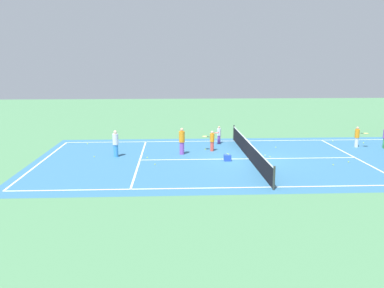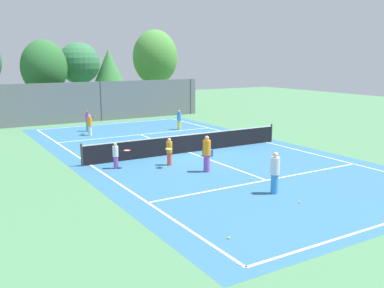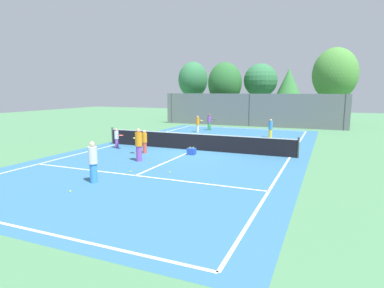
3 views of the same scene
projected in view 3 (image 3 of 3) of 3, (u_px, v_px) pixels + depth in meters
name	position (u px, v px, depth m)	size (l,w,h in m)	color
ground_plane	(194.00, 150.00, 19.36)	(80.00, 80.00, 0.00)	#4C8456
court_surface	(194.00, 150.00, 19.36)	(13.00, 25.00, 0.01)	teal
tennis_net	(194.00, 142.00, 19.28)	(11.90, 0.10, 1.10)	#333833
perimeter_fence	(249.00, 110.00, 31.81)	(18.00, 0.12, 3.20)	slate
tree_0	(289.00, 83.00, 35.52)	(2.69, 2.69, 5.90)	brown
tree_1	(335.00, 74.00, 33.02)	(4.45, 4.15, 7.80)	brown
tree_2	(225.00, 83.00, 35.75)	(3.75, 3.32, 6.55)	brown
tree_3	(193.00, 80.00, 39.37)	(3.55, 3.55, 6.91)	brown
tree_4	(261.00, 81.00, 36.16)	(3.71, 3.71, 6.46)	brown
player_0	(209.00, 122.00, 28.89)	(0.89, 0.54, 1.44)	#3FA559
player_1	(93.00, 162.00, 12.41)	(0.34, 0.34, 1.61)	#388CD8
player_2	(139.00, 145.00, 16.20)	(0.35, 0.35, 1.66)	purple
player_3	(144.00, 141.00, 18.32)	(0.64, 0.83, 1.32)	#E54C3F
player_4	(271.00, 128.00, 24.24)	(0.30, 0.30, 1.41)	yellow
player_5	(198.00, 124.00, 27.52)	(0.49, 0.88, 1.39)	silver
player_6	(117.00, 138.00, 19.92)	(0.83, 0.56, 1.22)	purple
ball_crate	(191.00, 151.00, 17.99)	(0.42, 0.39, 0.43)	blue
tennis_ball_1	(197.00, 146.00, 20.74)	(0.07, 0.07, 0.07)	#CCE533
tennis_ball_2	(135.00, 153.00, 18.25)	(0.07, 0.07, 0.07)	#CCE533
tennis_ball_3	(172.00, 132.00, 27.70)	(0.07, 0.07, 0.07)	#CCE533
tennis_ball_4	(131.00, 172.00, 14.10)	(0.07, 0.07, 0.07)	#CCE533
tennis_ball_5	(189.00, 130.00, 29.10)	(0.07, 0.07, 0.07)	#CCE533
tennis_ball_6	(241.00, 141.00, 22.66)	(0.07, 0.07, 0.07)	#CCE533
tennis_ball_7	(167.00, 141.00, 22.71)	(0.07, 0.07, 0.07)	#CCE533
tennis_ball_8	(70.00, 191.00, 11.35)	(0.07, 0.07, 0.07)	#CCE533
tennis_ball_9	(237.00, 138.00, 23.93)	(0.07, 0.07, 0.07)	#CCE533
tennis_ball_10	(170.00, 173.00, 13.95)	(0.07, 0.07, 0.07)	#CCE533
tennis_ball_11	(281.00, 136.00, 25.17)	(0.07, 0.07, 0.07)	#CCE533
tennis_ball_12	(190.00, 146.00, 20.69)	(0.07, 0.07, 0.07)	#CCE533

